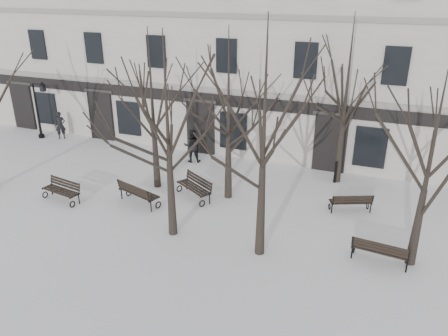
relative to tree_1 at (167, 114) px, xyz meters
The scene contains 18 objects.
ground 4.79m from the tree_1, 16.63° to the left, with size 100.00×100.00×0.00m, color white.
building 13.32m from the tree_1, 85.67° to the left, with size 40.40×10.20×11.40m.
tree_1 is the anchor object (origin of this frame).
tree_2 3.45m from the tree_1, ahead, with size 5.62×5.62×8.02m.
tree_3 8.48m from the tree_1, ahead, with size 4.59×4.59×6.56m.
tree_4 4.35m from the tree_1, 126.97° to the left, with size 5.03×5.03×7.18m.
tree_5 3.73m from the tree_1, 76.68° to the left, with size 5.12×5.12×7.31m.
tree_6 8.74m from the tree_1, 54.13° to the left, with size 5.39×5.39×7.70m.
bench_0 7.14m from the tree_1, behind, with size 1.92×0.97×0.93m.
bench_1 5.08m from the tree_1, 147.47° to the left, with size 2.10×1.28×1.00m.
bench_2 8.51m from the tree_1, ahead, with size 1.92×0.86×0.94m.
bench_3 5.18m from the tree_1, 98.91° to the left, with size 1.98×1.59×0.97m.
bench_4 8.48m from the tree_1, 34.57° to the left, with size 1.78×1.22×0.86m.
lamp_post 14.57m from the tree_1, 150.52° to the left, with size 1.09×0.40×3.49m.
bollard_a 8.91m from the tree_1, 107.89° to the left, with size 0.13×0.13×1.00m.
bollard_b 9.47m from the tree_1, 53.80° to the left, with size 0.14×0.14×1.09m.
pedestrian_a 14.38m from the tree_1, 147.16° to the left, with size 0.61×0.40×1.66m, color black.
pedestrian_b 8.64m from the tree_1, 109.26° to the left, with size 0.88×0.68×1.80m, color black.
Camera 1 is at (5.97, -12.91, 8.75)m, focal length 35.00 mm.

